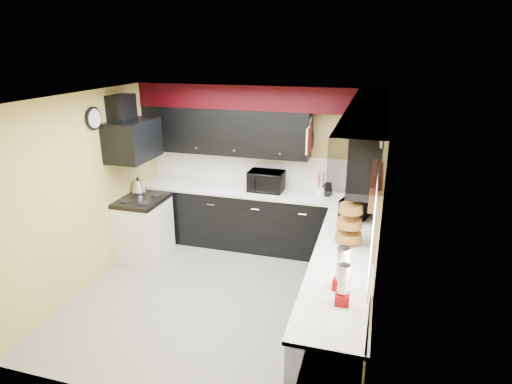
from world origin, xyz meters
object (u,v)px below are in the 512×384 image
toaster_oven (266,181)px  knife_block (328,190)px  kettle (138,186)px  utensil_crock (321,192)px  microwave (356,207)px

toaster_oven → knife_block: 0.93m
kettle → utensil_crock: bearing=11.2°
microwave → utensil_crock: (-0.54, 0.66, -0.06)m
microwave → knife_block: size_ratio=2.41×
knife_block → kettle: bearing=-150.5°
toaster_oven → microwave: (1.38, -0.68, -0.02)m
microwave → knife_block: 0.82m
utensil_crock → knife_block: size_ratio=0.71×
microwave → knife_block: microwave is taller
toaster_oven → utensil_crock: toaster_oven is taller
knife_block → kettle: knife_block is taller
microwave → kettle: size_ratio=2.19×
utensil_crock → knife_block: knife_block is taller
toaster_oven → utensil_crock: 0.84m
utensil_crock → knife_block: bearing=18.1°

